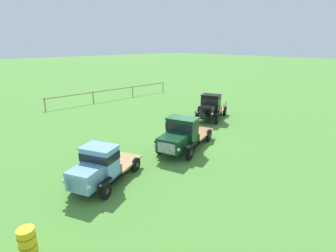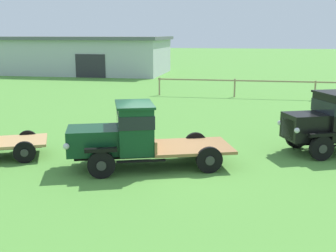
% 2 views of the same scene
% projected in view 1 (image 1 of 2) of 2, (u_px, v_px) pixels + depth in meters
% --- Properties ---
extents(ground_plane, '(240.00, 240.00, 0.00)m').
position_uv_depth(ground_plane, '(187.00, 146.00, 17.81)').
color(ground_plane, '#518E38').
extents(paddock_fence, '(16.58, 0.37, 1.31)m').
position_uv_depth(paddock_fence, '(113.00, 91.00, 32.15)').
color(paddock_fence, '#997F60').
rests_on(paddock_fence, ground).
extents(vintage_truck_foreground_near, '(4.76, 3.43, 2.05)m').
position_uv_depth(vintage_truck_foreground_near, '(99.00, 166.00, 12.52)').
color(vintage_truck_foreground_near, black).
rests_on(vintage_truck_foreground_near, ground).
extents(vintage_truck_second_in_line, '(5.89, 3.70, 2.20)m').
position_uv_depth(vintage_truck_second_in_line, '(181.00, 134.00, 16.64)').
color(vintage_truck_second_in_line, black).
rests_on(vintage_truck_second_in_line, ground).
extents(vintage_truck_midrow_center, '(5.02, 3.37, 2.32)m').
position_uv_depth(vintage_truck_midrow_center, '(210.00, 107.00, 23.34)').
color(vintage_truck_midrow_center, black).
rests_on(vintage_truck_midrow_center, ground).
extents(oil_drum_beside_row, '(0.60, 0.60, 0.87)m').
position_uv_depth(oil_drum_beside_row, '(27.00, 240.00, 8.71)').
color(oil_drum_beside_row, gold).
rests_on(oil_drum_beside_row, ground).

